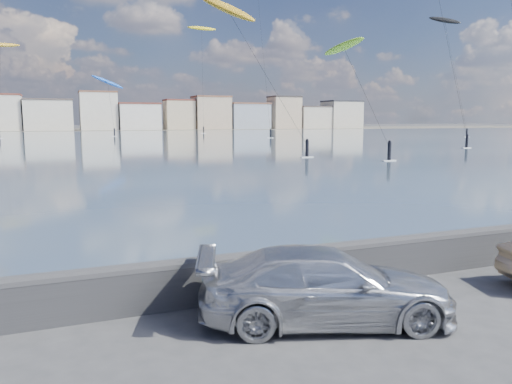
% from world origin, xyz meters
% --- Properties ---
extents(ground, '(700.00, 700.00, 0.00)m').
position_xyz_m(ground, '(0.00, 0.00, 0.00)').
color(ground, '#333335').
rests_on(ground, ground).
extents(bay_water, '(500.00, 177.00, 0.00)m').
position_xyz_m(bay_water, '(0.00, 91.50, 0.01)').
color(bay_water, '#394C67').
rests_on(bay_water, ground).
extents(far_shore_strip, '(500.00, 60.00, 0.00)m').
position_xyz_m(far_shore_strip, '(0.00, 200.00, 0.01)').
color(far_shore_strip, '#4C473D').
rests_on(far_shore_strip, ground).
extents(seawall, '(400.00, 0.36, 1.08)m').
position_xyz_m(seawall, '(0.00, 2.70, 0.58)').
color(seawall, '#28282B').
rests_on(seawall, ground).
extents(far_buildings, '(240.79, 13.26, 14.60)m').
position_xyz_m(far_buildings, '(1.31, 186.00, 6.03)').
color(far_buildings, beige).
rests_on(far_buildings, ground).
extents(car_silver, '(5.44, 3.52, 1.47)m').
position_xyz_m(car_silver, '(1.26, 0.91, 0.73)').
color(car_silver, silver).
rests_on(car_silver, ground).
extents(kitesurfer_0, '(9.22, 18.61, 15.57)m').
position_xyz_m(kitesurfer_0, '(9.25, 128.29, 13.31)').
color(kitesurfer_0, blue).
rests_on(kitesurfer_0, ground).
extents(kitesurfer_4, '(5.73, 18.88, 13.80)m').
position_xyz_m(kitesurfer_4, '(29.65, 46.98, 12.53)').
color(kitesurfer_4, '#8CD826').
rests_on(kitesurfer_4, ground).
extents(kitesurfer_5, '(8.04, 19.63, 20.28)m').
position_xyz_m(kitesurfer_5, '(17.00, 53.93, 17.48)').
color(kitesurfer_5, '#BF8C19').
rests_on(kitesurfer_5, ground).
extents(kitesurfer_6, '(9.07, 16.05, 32.58)m').
position_xyz_m(kitesurfer_6, '(38.90, 144.28, 30.83)').
color(kitesurfer_6, yellow).
rests_on(kitesurfer_6, ground).
extents(kitesurfer_12, '(4.96, 14.58, 29.19)m').
position_xyz_m(kitesurfer_12, '(82.92, 89.62, 26.70)').
color(kitesurfer_12, black).
rests_on(kitesurfer_12, ground).
extents(kitesurfer_13, '(9.18, 18.75, 22.08)m').
position_xyz_m(kitesurfer_13, '(-14.58, 124.63, 20.71)').
color(kitesurfer_13, '#BF8C19').
rests_on(kitesurfer_13, ground).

